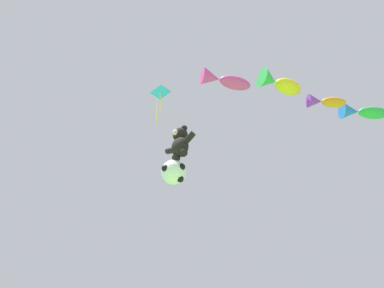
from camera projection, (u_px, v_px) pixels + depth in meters
The scene contains 7 objects.
teddy_bear_kite at pixel (180, 143), 15.54m from camera, with size 1.68×0.74×1.70m.
soccer_ball_kite at pixel (174, 172), 15.13m from camera, with size 1.13×1.12×1.04m.
fish_kite_magenta at pixel (223, 80), 17.07m from camera, with size 1.80×2.38×0.82m.
fish_kite_goldfin at pixel (278, 83), 17.66m from camera, with size 1.61×2.30×0.99m.
fish_kite_tangerine at pixel (324, 102), 17.54m from camera, with size 1.63×1.76×0.66m.
fish_kite_emerald at pixel (362, 112), 18.81m from camera, with size 2.14×2.35×0.84m.
diamond_kite at pixel (160, 95), 20.00m from camera, with size 0.90×0.77×2.94m.
Camera 1 is at (8.15, -2.18, 1.36)m, focal length 35.00 mm.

